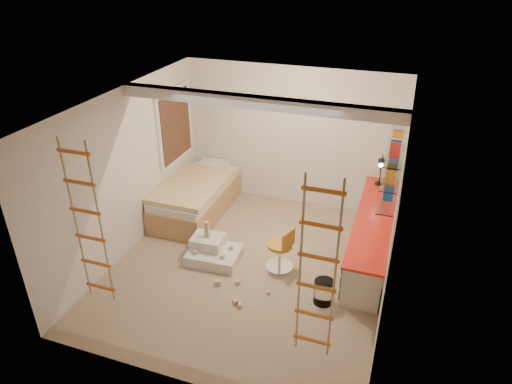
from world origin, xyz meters
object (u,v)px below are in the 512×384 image
at_px(bed, 196,197).
at_px(play_platform, 212,251).
at_px(desk, 372,235).
at_px(swivel_chair, 281,254).

height_order(bed, play_platform, bed).
bearing_deg(desk, swivel_chair, -148.76).
distance_m(desk, swivel_chair, 1.47).
distance_m(desk, play_platform, 2.51).
xyz_separation_m(desk, play_platform, (-2.34, -0.87, -0.27)).
height_order(desk, swivel_chair, desk).
relative_size(bed, swivel_chair, 2.75).
bearing_deg(play_platform, swivel_chair, 5.64).
relative_size(desk, play_platform, 3.37).
xyz_separation_m(bed, swivel_chair, (1.94, -1.12, -0.06)).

